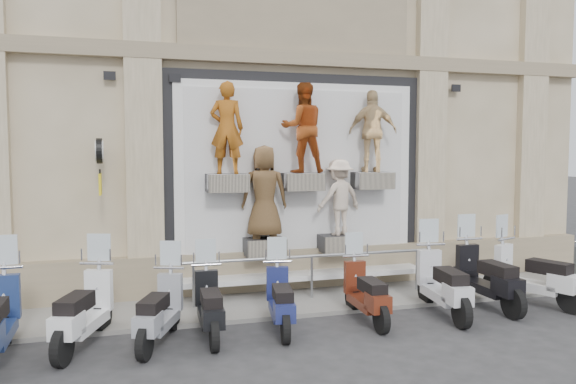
% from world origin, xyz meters
% --- Properties ---
extents(ground, '(90.00, 90.00, 0.00)m').
position_xyz_m(ground, '(0.00, 0.00, 0.00)').
color(ground, '#2C2C2E').
rests_on(ground, ground).
extents(sidewalk, '(16.00, 2.20, 0.08)m').
position_xyz_m(sidewalk, '(0.00, 2.10, 0.04)').
color(sidewalk, gray).
rests_on(sidewalk, ground).
extents(building, '(14.00, 8.60, 12.00)m').
position_xyz_m(building, '(0.00, 7.00, 6.00)').
color(building, beige).
rests_on(building, ground).
extents(shop_vitrine, '(5.60, 0.83, 4.30)m').
position_xyz_m(shop_vitrine, '(0.03, 2.74, 2.45)').
color(shop_vitrine, black).
rests_on(shop_vitrine, ground).
extents(guard_rail, '(5.06, 0.10, 0.93)m').
position_xyz_m(guard_rail, '(0.00, 2.00, 0.47)').
color(guard_rail, '#9EA0A5').
rests_on(guard_rail, ground).
extents(clock_sign_bracket, '(0.10, 0.80, 1.02)m').
position_xyz_m(clock_sign_bracket, '(-3.90, 2.47, 2.80)').
color(clock_sign_bracket, black).
rests_on(clock_sign_bracket, ground).
extents(scooter_b, '(1.22, 2.09, 1.63)m').
position_xyz_m(scooter_b, '(-4.12, 0.53, 0.82)').
color(scooter_b, white).
rests_on(scooter_b, ground).
extents(scooter_c, '(1.19, 1.92, 1.50)m').
position_xyz_m(scooter_c, '(-3.02, 0.36, 0.75)').
color(scooter_c, gray).
rests_on(scooter_c, ground).
extents(scooter_d, '(0.63, 1.85, 1.48)m').
position_xyz_m(scooter_d, '(-2.24, 0.46, 0.74)').
color(scooter_d, black).
rests_on(scooter_d, ground).
extents(scooter_e, '(0.82, 1.86, 1.46)m').
position_xyz_m(scooter_e, '(-1.06, 0.47, 0.73)').
color(scooter_e, navy).
rests_on(scooter_e, ground).
extents(scooter_f, '(0.61, 1.84, 1.48)m').
position_xyz_m(scooter_f, '(0.47, 0.50, 0.74)').
color(scooter_f, '#541D0E').
rests_on(scooter_f, ground).
extents(scooter_g, '(0.87, 2.11, 1.67)m').
position_xyz_m(scooter_g, '(1.94, 0.44, 0.83)').
color(scooter_g, silver).
rests_on(scooter_g, ground).
extents(scooter_h, '(0.61, 2.09, 1.70)m').
position_xyz_m(scooter_h, '(3.01, 0.65, 0.85)').
color(scooter_h, black).
rests_on(scooter_h, ground).
extents(scooter_i, '(1.33, 2.15, 1.68)m').
position_xyz_m(scooter_i, '(3.98, 0.56, 0.84)').
color(scooter_i, white).
rests_on(scooter_i, ground).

